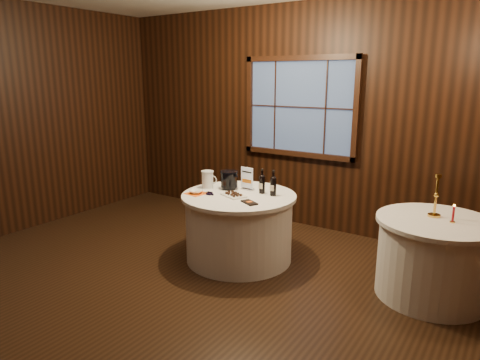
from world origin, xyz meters
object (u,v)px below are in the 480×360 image
Objects in this scene: side_table at (433,258)px; cracker_bowl at (196,192)px; sign_stand at (247,182)px; glass_pitcher at (208,179)px; red_candle at (453,215)px; port_bottle_left at (262,183)px; chocolate_box at (249,202)px; grape_bunch at (210,193)px; chocolate_plate at (234,195)px; brass_candlestick at (436,201)px; port_bottle_right at (273,185)px; main_table at (239,227)px; ice_bucket at (229,180)px.

side_table is 7.18× the size of cracker_bowl.
side_table is at bearing 7.31° from sign_stand.
red_candle is at bearing -5.56° from glass_pitcher.
port_bottle_left is at bearing -176.33° from side_table.
grape_bunch is at bearing -155.94° from chocolate_box.
red_candle is (2.54, 0.53, 0.05)m from cracker_bowl.
brass_candlestick reaches higher than chocolate_plate.
glass_pitcher is (-0.79, -0.15, -0.02)m from port_bottle_right.
port_bottle_left reaches higher than main_table.
chocolate_box reaches higher than main_table.
grape_bunch is at bearing -156.77° from chocolate_plate.
glass_pitcher is 1.22× the size of red_candle.
sign_stand is at bearing 49.94° from cracker_bowl.
sign_stand is at bearing 62.18° from grape_bunch.
ice_bucket is at bearing -179.32° from port_bottle_right.
chocolate_box is at bearing -2.59° from grape_bunch.
glass_pitcher is 1.39× the size of cracker_bowl.
glass_pitcher is 0.28m from cracker_bowl.
brass_candlestick reaches higher than chocolate_box.
main_table is 6.53× the size of chocolate_box.
port_bottle_left is (0.19, 0.18, 0.50)m from main_table.
chocolate_plate is 0.27m from grape_bunch.
port_bottle_left is at bearing 171.38° from port_bottle_right.
chocolate_box reaches higher than side_table.
port_bottle_right is 0.56m from ice_bucket.
port_bottle_left is at bearing 2.87° from glass_pitcher.
side_table is at bearing -4.95° from glass_pitcher.
chocolate_plate is at bearing -145.85° from port_bottle_right.
glass_pitcher is 0.51× the size of brass_candlestick.
red_candle is (1.79, 0.12, -0.06)m from port_bottle_right.
chocolate_plate is (-0.35, -0.27, -0.11)m from port_bottle_right.
main_table is 2.02m from side_table.
ice_bucket is (-0.19, -0.09, 0.02)m from sign_stand.
ice_bucket is at bearing 171.62° from chocolate_box.
cracker_bowl is (-0.41, -0.14, 0.01)m from chocolate_plate.
cracker_bowl is (-0.19, -0.37, -0.09)m from ice_bucket.
port_bottle_left is 0.66m from glass_pitcher.
grape_bunch is at bearing -168.39° from red_candle.
port_bottle_left reaches higher than sign_stand.
chocolate_plate is 2.14× the size of cracker_bowl.
brass_candlestick is at bearing 3.49° from port_bottle_left.
sign_stand reaches higher than chocolate_box.
sign_stand is at bearing -175.33° from brass_candlestick.
main_table is 0.41m from chocolate_plate.
brass_candlestick is at bearing 151.22° from red_candle.
port_bottle_right is at bearing 32.14° from grape_bunch.
grape_bunch is at bearing -59.03° from glass_pitcher.
port_bottle_right is 1.87× the size of grape_bunch.
red_candle is at bearing -5.92° from side_table.
grape_bunch is (-0.25, -0.20, 0.40)m from main_table.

